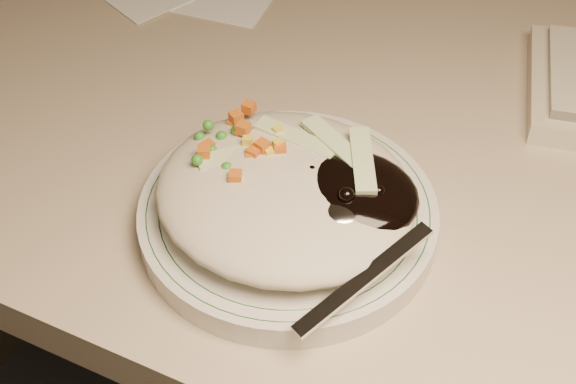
% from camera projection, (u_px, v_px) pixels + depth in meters
% --- Properties ---
extents(desk, '(1.40, 0.70, 0.74)m').
position_uv_depth(desk, '(418.00, 248.00, 0.86)').
color(desk, tan).
rests_on(desk, ground).
extents(plate, '(0.22, 0.22, 0.02)m').
position_uv_depth(plate, '(288.00, 216.00, 0.61)').
color(plate, silver).
rests_on(plate, desk).
extents(plate_rim, '(0.21, 0.21, 0.00)m').
position_uv_depth(plate_rim, '(288.00, 207.00, 0.60)').
color(plate_rim, '#144723').
rests_on(plate_rim, plate).
extents(meal, '(0.21, 0.19, 0.05)m').
position_uv_depth(meal, '(293.00, 189.00, 0.58)').
color(meal, '#BDB499').
rests_on(meal, plate).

